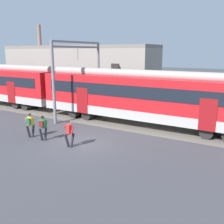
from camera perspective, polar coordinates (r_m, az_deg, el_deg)
name	(u,v)px	position (r m, az deg, el deg)	size (l,w,h in m)	color
ground_plane	(79,143)	(16.84, -7.17, -6.80)	(160.00, 160.00, 0.00)	#424247
track_bed	(43,110)	(27.05, -14.77, 0.51)	(80.00, 4.40, 0.01)	slate
pedestrian_yellow	(30,123)	(18.41, -17.42, -2.34)	(0.54, 0.69, 1.67)	#28282D
pedestrian_green	(43,126)	(17.53, -14.85, -2.94)	(0.53, 0.70, 1.67)	#28282D
pedestrian_red	(69,132)	(16.01, -9.28, -4.29)	(0.63, 0.59, 1.67)	#28282D
catenary_gantry	(78,67)	(23.44, -7.36, 9.60)	(0.24, 6.64, 6.53)	gray
background_building	(77,71)	(34.40, -7.64, 8.84)	(21.02, 5.00, 9.20)	gray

